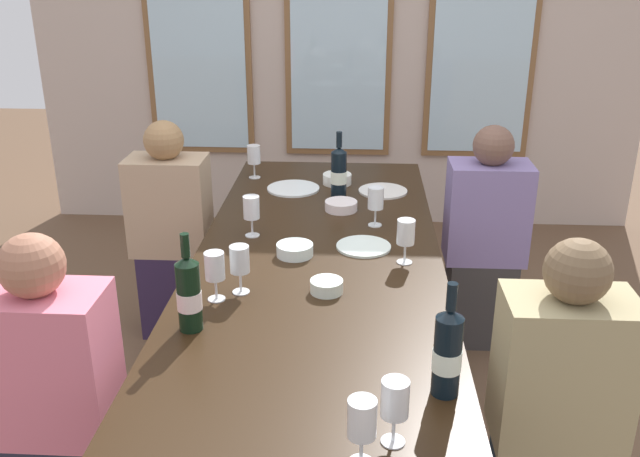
% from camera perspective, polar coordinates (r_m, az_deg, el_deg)
% --- Properties ---
extents(ground_plane, '(12.00, 12.00, 0.00)m').
position_cam_1_polar(ground_plane, '(3.05, -0.22, -15.31)').
color(ground_plane, brown).
extents(back_wall_with_windows, '(4.16, 0.10, 2.90)m').
position_cam_1_polar(back_wall_with_windows, '(4.81, 1.57, 17.15)').
color(back_wall_with_windows, '#C2AD9F').
rests_on(back_wall_with_windows, ground).
extents(dining_table, '(0.96, 2.64, 0.74)m').
position_cam_1_polar(dining_table, '(2.70, -0.24, -3.79)').
color(dining_table, black).
rests_on(dining_table, ground).
extents(white_plate_0, '(0.22, 0.22, 0.01)m').
position_cam_1_polar(white_plate_0, '(2.78, 3.60, -1.49)').
color(white_plate_0, white).
rests_on(white_plate_0, dining_table).
extents(white_plate_1, '(0.26, 0.26, 0.01)m').
position_cam_1_polar(white_plate_1, '(3.46, -2.21, 3.31)').
color(white_plate_1, white).
rests_on(white_plate_1, dining_table).
extents(white_plate_2, '(0.24, 0.24, 0.01)m').
position_cam_1_polar(white_plate_2, '(3.43, 5.19, 3.09)').
color(white_plate_2, white).
rests_on(white_plate_2, dining_table).
extents(wine_bottle_0, '(0.08, 0.08, 0.32)m').
position_cam_1_polar(wine_bottle_0, '(2.18, -10.74, -5.25)').
color(wine_bottle_0, black).
rests_on(wine_bottle_0, dining_table).
extents(wine_bottle_1, '(0.08, 0.08, 0.33)m').
position_cam_1_polar(wine_bottle_1, '(1.87, 10.44, -9.96)').
color(wine_bottle_1, black).
rests_on(wine_bottle_1, dining_table).
extents(wine_bottle_2, '(0.08, 0.08, 0.32)m').
position_cam_1_polar(wine_bottle_2, '(3.31, 1.56, 4.64)').
color(wine_bottle_2, black).
rests_on(wine_bottle_2, dining_table).
extents(tasting_bowl_0, '(0.15, 0.15, 0.04)m').
position_cam_1_polar(tasting_bowl_0, '(3.17, 1.75, 1.89)').
color(tasting_bowl_0, white).
rests_on(tasting_bowl_0, dining_table).
extents(tasting_bowl_1, '(0.15, 0.15, 0.05)m').
position_cam_1_polar(tasting_bowl_1, '(3.54, 1.42, 4.10)').
color(tasting_bowl_1, white).
rests_on(tasting_bowl_1, dining_table).
extents(tasting_bowl_2, '(0.12, 0.12, 0.05)m').
position_cam_1_polar(tasting_bowl_2, '(2.41, 0.55, -4.77)').
color(tasting_bowl_2, white).
rests_on(tasting_bowl_2, dining_table).
extents(tasting_bowl_3, '(0.14, 0.14, 0.05)m').
position_cam_1_polar(tasting_bowl_3, '(2.70, -2.09, -1.76)').
color(tasting_bowl_3, white).
rests_on(tasting_bowl_3, dining_table).
extents(wine_glass_0, '(0.07, 0.07, 0.17)m').
position_cam_1_polar(wine_glass_0, '(2.62, 7.07, -0.47)').
color(wine_glass_0, white).
rests_on(wine_glass_0, dining_table).
extents(wine_glass_1, '(0.07, 0.07, 0.17)m').
position_cam_1_polar(wine_glass_1, '(2.38, -6.63, -2.63)').
color(wine_glass_1, white).
rests_on(wine_glass_1, dining_table).
extents(wine_glass_2, '(0.07, 0.07, 0.17)m').
position_cam_1_polar(wine_glass_2, '(2.86, -5.66, 1.65)').
color(wine_glass_2, white).
rests_on(wine_glass_2, dining_table).
extents(wine_glass_3, '(0.07, 0.07, 0.17)m').
position_cam_1_polar(wine_glass_3, '(2.97, 4.61, 2.35)').
color(wine_glass_3, white).
rests_on(wine_glass_3, dining_table).
extents(wine_glass_4, '(0.07, 0.07, 0.17)m').
position_cam_1_polar(wine_glass_4, '(1.62, 3.47, -15.45)').
color(wine_glass_4, white).
rests_on(wine_glass_4, dining_table).
extents(wine_glass_5, '(0.07, 0.07, 0.17)m').
position_cam_1_polar(wine_glass_5, '(1.69, 6.17, -13.98)').
color(wine_glass_5, white).
rests_on(wine_glass_5, dining_table).
extents(wine_glass_6, '(0.07, 0.07, 0.17)m').
position_cam_1_polar(wine_glass_6, '(2.35, -8.65, -3.25)').
color(wine_glass_6, white).
rests_on(wine_glass_6, dining_table).
extents(wine_glass_7, '(0.07, 0.07, 0.17)m').
position_cam_1_polar(wine_glass_7, '(3.62, -5.46, 5.95)').
color(wine_glass_7, white).
rests_on(wine_glass_7, dining_table).
extents(seated_person_0, '(0.38, 0.24, 1.11)m').
position_cam_1_polar(seated_person_0, '(3.52, -12.08, -0.63)').
color(seated_person_0, '#2E2240').
rests_on(seated_person_0, ground).
extents(seated_person_1, '(0.38, 0.24, 1.11)m').
position_cam_1_polar(seated_person_1, '(3.45, 13.35, -1.23)').
color(seated_person_1, '#383535').
rests_on(seated_person_1, ground).
extents(seated_person_2, '(0.38, 0.24, 1.11)m').
position_cam_1_polar(seated_person_2, '(2.36, -20.89, -13.70)').
color(seated_person_2, '#262637').
rests_on(seated_person_2, ground).
extents(seated_person_3, '(0.38, 0.24, 1.11)m').
position_cam_1_polar(seated_person_3, '(2.30, 18.80, -14.43)').
color(seated_person_3, '#223342').
rests_on(seated_person_3, ground).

